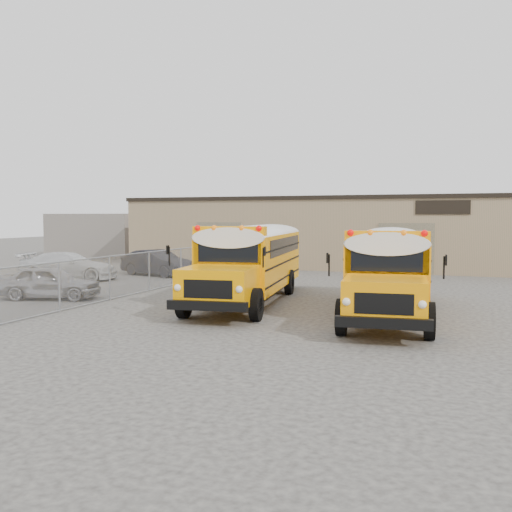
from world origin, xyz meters
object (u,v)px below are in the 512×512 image
(school_bus_right, at_px, (391,253))
(tarp_bundle, at_px, (230,285))
(car_dark, at_px, (157,263))
(school_bus_left, at_px, (279,248))
(car_white, at_px, (69,266))
(car_silver, at_px, (50,282))

(school_bus_right, bearing_deg, tarp_bundle, -125.13)
(school_bus_right, relative_size, tarp_bundle, 6.53)
(school_bus_right, distance_m, car_dark, 13.58)
(school_bus_left, bearing_deg, car_white, -165.59)
(car_white, distance_m, car_dark, 4.85)
(school_bus_left, distance_m, car_dark, 7.73)
(car_silver, relative_size, car_dark, 0.91)
(tarp_bundle, bearing_deg, school_bus_left, 95.78)
(car_silver, bearing_deg, school_bus_right, -75.66)
(car_white, bearing_deg, tarp_bundle, -131.07)
(car_white, bearing_deg, school_bus_left, -91.94)
(tarp_bundle, bearing_deg, car_dark, 133.25)
(school_bus_left, height_order, car_silver, school_bus_left)
(car_silver, bearing_deg, tarp_bundle, -101.96)
(tarp_bundle, xyz_separation_m, car_white, (-11.72, 5.39, -0.08))
(school_bus_right, distance_m, car_white, 16.79)
(school_bus_left, height_order, school_bus_right, school_bus_left)
(car_silver, relative_size, car_white, 0.80)
(school_bus_left, distance_m, school_bus_right, 5.90)
(school_bus_left, relative_size, tarp_bundle, 6.73)
(car_silver, height_order, car_white, car_white)
(car_silver, xyz_separation_m, car_dark, (-0.69, 9.65, 0.04))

